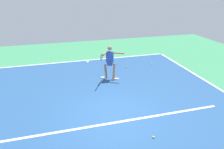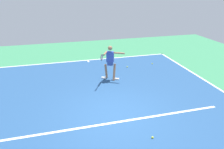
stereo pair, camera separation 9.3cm
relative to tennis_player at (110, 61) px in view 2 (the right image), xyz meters
The scene contains 9 objects.
ground_plane 3.24m from the tennis_player, 78.44° to the left, with size 22.26×22.26×0.00m, color #388456.
court_surface 3.24m from the tennis_player, 78.44° to the left, with size 10.26×12.51×0.00m, color navy.
court_line_baseline_near 3.38m from the tennis_player, 78.96° to the right, with size 10.26×0.10×0.01m, color white.
court_line_service 3.69m from the tennis_player, 79.99° to the left, with size 7.70×0.10×0.01m, color white.
court_line_centre_mark 3.19m from the tennis_player, 78.23° to the right, with size 0.10×0.30×0.01m, color white.
tennis_player is the anchor object (origin of this frame).
tennis_ball_near_service_line 4.67m from the tennis_player, 91.87° to the left, with size 0.07×0.07×0.07m, color yellow.
tennis_ball_near_player 3.43m from the tennis_player, 153.31° to the right, with size 0.07×0.07×0.07m, color yellow.
tennis_ball_by_baseline 2.12m from the tennis_player, 134.94° to the right, with size 0.07×0.07×0.07m, color #CCE033.
Camera 2 is at (1.74, 6.19, 4.27)m, focal length 33.80 mm.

